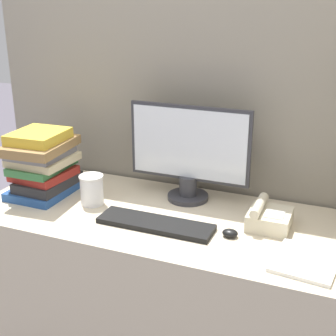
{
  "coord_description": "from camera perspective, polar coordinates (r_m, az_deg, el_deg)",
  "views": [
    {
      "loc": [
        0.68,
        -1.23,
        1.58
      ],
      "look_at": [
        0.03,
        0.35,
        0.95
      ],
      "focal_mm": 50.0,
      "sensor_mm": 36.0,
      "label": 1
    }
  ],
  "objects": [
    {
      "name": "cubicle_panel_rear",
      "position": [
        2.14,
        2.56,
        1.39
      ],
      "size": [
        1.9,
        0.04,
        1.79
      ],
      "color": "gray",
      "rests_on": "ground_plane"
    },
    {
      "name": "desk",
      "position": [
        2.08,
        -1.13,
        -15.18
      ],
      "size": [
        1.5,
        0.64,
        0.76
      ],
      "color": "beige",
      "rests_on": "ground_plane"
    },
    {
      "name": "monitor",
      "position": [
        1.95,
        2.55,
        1.66
      ],
      "size": [
        0.52,
        0.17,
        0.41
      ],
      "color": "#333338",
      "rests_on": "desk"
    },
    {
      "name": "keyboard",
      "position": [
        1.78,
        -1.54,
        -6.81
      ],
      "size": [
        0.45,
        0.13,
        0.02
      ],
      "color": "black",
      "rests_on": "desk"
    },
    {
      "name": "mouse",
      "position": [
        1.72,
        7.58,
        -7.88
      ],
      "size": [
        0.06,
        0.05,
        0.03
      ],
      "color": "black",
      "rests_on": "desk"
    },
    {
      "name": "coffee_cup",
      "position": [
        1.97,
        -9.27,
        -2.63
      ],
      "size": [
        0.1,
        0.1,
        0.13
      ],
      "color": "white",
      "rests_on": "desk"
    },
    {
      "name": "book_stack",
      "position": [
        2.08,
        -15.05,
        0.55
      ],
      "size": [
        0.25,
        0.31,
        0.29
      ],
      "color": "#264C8C",
      "rests_on": "desk"
    },
    {
      "name": "desk_telephone",
      "position": [
        1.81,
        12.14,
        -5.92
      ],
      "size": [
        0.16,
        0.18,
        0.1
      ],
      "color": "beige",
      "rests_on": "desk"
    },
    {
      "name": "paper_pile",
      "position": [
        1.62,
        16.42,
        -10.86
      ],
      "size": [
        0.22,
        0.24,
        0.01
      ],
      "color": "white",
      "rests_on": "desk"
    }
  ]
}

